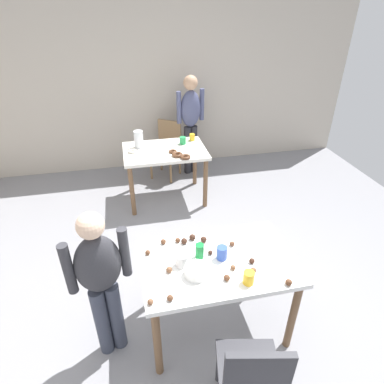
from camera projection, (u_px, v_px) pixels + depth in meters
The scene contains 37 objects.
ground_plane at pixel (207, 307), 3.00m from camera, with size 6.40×6.40×0.00m, color gray.
wall_back at pixel (157, 86), 5.01m from camera, with size 6.40×0.10×2.60m, color #BCB2A3.
dining_table_near at pixel (217, 270), 2.52m from camera, with size 1.18×0.77×0.75m.
dining_table_far at pixel (165, 157), 4.32m from camera, with size 1.09×0.77×0.75m.
chair_near_table at pixel (252, 375), 1.96m from camera, with size 0.47×0.47×0.87m.
chair_far_table at pixel (167, 146), 5.03m from camera, with size 0.56×0.56×0.87m.
person_girl_near at pixel (101, 278), 2.26m from camera, with size 0.45×0.27×1.33m.
person_adult_far at pixel (191, 117), 4.88m from camera, with size 0.45×0.27×1.54m.
mixing_bowl at pixel (196, 271), 2.31m from camera, with size 0.17×0.17×0.07m, color white.
soda_can at pixel (200, 251), 2.46m from camera, with size 0.07×0.07×0.12m, color #198438.
fork_near at pixel (289, 267), 2.39m from camera, with size 0.17×0.02×0.01m, color silver.
cup_near_0 at pixel (222, 253), 2.45m from camera, with size 0.08×0.08×0.11m, color #3351B2.
cup_near_1 at pixel (249, 278), 2.24m from camera, with size 0.08×0.08×0.10m, color yellow.
cup_near_2 at pixel (181, 260), 2.40m from camera, with size 0.09×0.09×0.10m, color white.
cake_ball_0 at pixel (163, 242), 2.62m from camera, with size 0.04×0.04×0.04m, color brown.
cake_ball_1 at pixel (232, 244), 2.60m from camera, with size 0.04×0.04×0.04m, color brown.
cake_ball_2 at pixel (170, 298), 2.13m from camera, with size 0.04×0.04×0.04m, color brown.
cake_ball_3 at pixel (184, 241), 2.62m from camera, with size 0.05×0.05×0.05m, color #3D2319.
cake_ball_4 at pixel (192, 237), 2.66m from camera, with size 0.05×0.05×0.05m, color #3D2319.
cake_ball_5 at pixel (253, 270), 2.34m from camera, with size 0.04×0.04×0.04m, color brown.
cake_ball_6 at pixel (148, 253), 2.51m from camera, with size 0.04×0.04×0.04m, color brown.
cake_ball_7 at pixel (289, 282), 2.24m from camera, with size 0.05×0.05×0.05m, color brown.
cake_ball_8 at pixel (252, 261), 2.43m from camera, with size 0.04×0.04×0.04m, color #3D2319.
cake_ball_9 at pixel (204, 239), 2.63m from camera, with size 0.05×0.05×0.05m, color #3D2319.
cake_ball_10 at pixel (150, 302), 2.10m from camera, with size 0.04×0.04×0.04m, color brown.
cake_ball_11 at pixel (178, 240), 2.64m from camera, with size 0.04×0.04×0.04m, color brown.
cake_ball_12 at pixel (169, 270), 2.35m from camera, with size 0.05×0.05×0.05m, color brown.
cake_ball_13 at pixel (227, 278), 2.28m from camera, with size 0.05×0.05×0.05m, color brown.
cake_ball_14 at pixel (233, 267), 2.37m from camera, with size 0.04×0.04×0.04m, color brown.
cake_ball_15 at pixel (210, 253), 2.51m from camera, with size 0.04×0.04×0.04m, color #3D2319.
pitcher_far at pixel (139, 139), 4.27m from camera, with size 0.12×0.12×0.23m, color white.
cup_far_0 at pixel (183, 140), 4.41m from camera, with size 0.09×0.09×0.10m, color green.
cup_far_1 at pixel (192, 137), 4.52m from camera, with size 0.07×0.07×0.09m, color yellow.
donut_far_0 at pixel (185, 157), 4.02m from camera, with size 0.13×0.13×0.04m, color brown.
donut_far_1 at pixel (132, 151), 4.18m from camera, with size 0.12×0.12×0.03m, color white.
donut_far_2 at pixel (177, 155), 4.08m from camera, with size 0.14×0.14×0.04m, color brown.
donut_far_3 at pixel (173, 151), 4.18m from camera, with size 0.10×0.10×0.03m, color brown.
Camera 1 is at (-0.56, -1.94, 2.47)m, focal length 30.11 mm.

